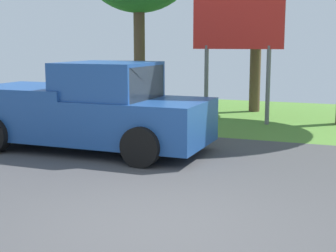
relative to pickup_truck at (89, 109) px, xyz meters
The scene contains 3 objects.
ground_plane 3.25m from the pickup_truck, 13.22° to the right, with size 40.00×22.00×0.20m.
pickup_truck is the anchor object (origin of this frame).
roadside_billboard 5.45m from the pickup_truck, 66.79° to the left, with size 2.60×0.12×3.50m.
Camera 1 is at (2.39, -5.53, 2.28)m, focal length 53.19 mm.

